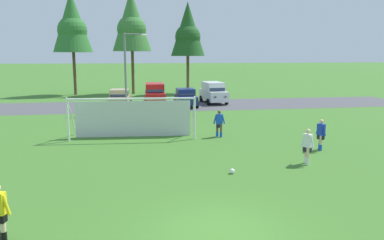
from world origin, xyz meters
The scene contains 15 objects.
ground_plane centered at (0.00, 15.00, 0.00)m, with size 400.00×400.00×0.00m, color #3D7028.
parking_lot_strip centered at (0.00, 27.09, 0.00)m, with size 52.00×8.40×0.01m, color #4C4C51.
soccer_ball centered at (1.74, 5.02, 0.11)m, with size 0.22×0.22×0.22m.
soccer_goal centered at (-2.33, 12.87, 1.29)m, with size 7.53×2.44×2.57m.
player_striker_near centered at (5.48, 5.86, 0.82)m, with size 0.42×0.70×1.64m.
player_midfield_center centered at (2.83, 12.16, 0.82)m, with size 0.73×0.35×1.64m.
player_defender_far centered at (7.36, 8.17, 0.82)m, with size 0.35×0.74×1.64m.
parked_car_slot_far_left centered at (-3.55, 26.34, 0.88)m, with size 2.29×4.33×1.72m.
parked_car_slot_left centered at (-0.14, 27.50, 1.11)m, with size 2.24×4.65×2.16m.
parked_car_slot_center_left centered at (2.74, 26.05, 0.88)m, with size 2.05×4.21×1.72m.
parked_car_slot_center centered at (5.96, 28.22, 1.11)m, with size 2.39×4.73×2.16m.
tree_left_edge centered at (-9.37, 38.95, 8.69)m, with size 4.74×4.74×12.63m.
tree_mid_left centered at (-2.20, 39.05, 8.92)m, with size 4.86×4.86×12.96m.
tree_center_back centered at (4.78, 38.32, 7.91)m, with size 4.31×4.31×11.50m.
street_lamp centered at (-2.68, 22.71, 3.51)m, with size 2.00×0.32×6.76m.
Camera 1 is at (-2.34, -9.77, 4.96)m, focal length 35.19 mm.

